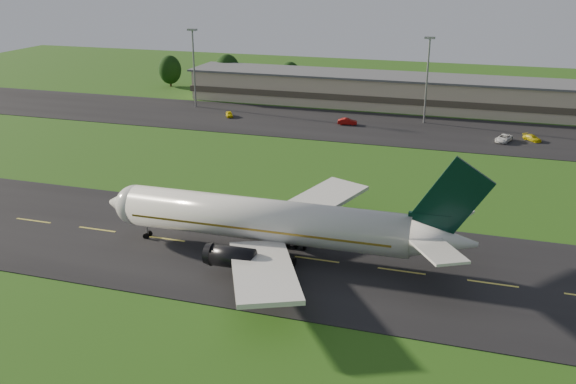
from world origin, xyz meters
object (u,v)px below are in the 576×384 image
(light_mast_west, at_px, (194,59))
(light_mast_centre, at_px, (428,70))
(airliner, at_px, (271,222))
(terminal, at_px, (437,94))
(service_vehicle_b, at_px, (347,122))
(service_vehicle_c, at_px, (504,138))
(service_vehicle_d, at_px, (532,138))
(service_vehicle_a, at_px, (229,114))

(light_mast_west, relative_size, light_mast_centre, 1.00)
(airliner, relative_size, terminal, 0.35)
(light_mast_west, xyz_separation_m, service_vehicle_b, (42.87, -7.38, -11.89))
(service_vehicle_c, bearing_deg, service_vehicle_d, 42.54)
(service_vehicle_a, relative_size, service_vehicle_c, 0.72)
(service_vehicle_a, height_order, service_vehicle_c, service_vehicle_c)
(service_vehicle_c, relative_size, service_vehicle_d, 1.23)
(service_vehicle_a, distance_m, service_vehicle_b, 29.86)
(terminal, distance_m, service_vehicle_a, 54.29)
(airliner, height_order, terminal, airliner)
(service_vehicle_a, height_order, service_vehicle_b, service_vehicle_b)
(terminal, xyz_separation_m, light_mast_centre, (-1.40, -16.18, 8.75))
(light_mast_centre, xyz_separation_m, service_vehicle_b, (-17.13, -7.38, -11.89))
(airliner, distance_m, service_vehicle_c, 74.15)
(airliner, xyz_separation_m, service_vehicle_b, (-5.85, 72.61, -3.81))
(service_vehicle_d, bearing_deg, light_mast_centre, 114.04)
(light_mast_west, distance_m, service_vehicle_d, 85.51)
(light_mast_centre, distance_m, service_vehicle_b, 22.11)
(terminal, xyz_separation_m, service_vehicle_d, (22.72, -25.74, -3.25))
(airliner, distance_m, terminal, 97.01)
(light_mast_centre, xyz_separation_m, service_vehicle_c, (18.27, -12.08, -11.88))
(terminal, bearing_deg, light_mast_centre, -94.95)
(terminal, distance_m, service_vehicle_b, 30.14)
(airliner, relative_size, service_vehicle_a, 13.13)
(airliner, bearing_deg, service_vehicle_b, 93.91)
(service_vehicle_a, relative_size, service_vehicle_d, 0.89)
(light_mast_centre, distance_m, service_vehicle_c, 24.92)
(light_mast_centre, height_order, service_vehicle_b, light_mast_centre)
(terminal, bearing_deg, airliner, -97.51)
(light_mast_west, bearing_deg, terminal, 14.76)
(light_mast_centre, bearing_deg, terminal, 85.05)
(airliner, relative_size, service_vehicle_d, 11.64)
(airliner, xyz_separation_m, terminal, (12.68, 96.17, -0.67))
(airliner, height_order, light_mast_centre, light_mast_centre)
(light_mast_centre, xyz_separation_m, service_vehicle_a, (-46.98, -8.24, -11.97))
(service_vehicle_b, xyz_separation_m, service_vehicle_c, (35.39, -4.71, 0.00))
(airliner, bearing_deg, light_mast_centre, 81.28)
(light_mast_west, relative_size, service_vehicle_c, 3.75)
(light_mast_west, height_order, light_mast_centre, same)
(light_mast_west, relative_size, service_vehicle_a, 5.22)
(light_mast_centre, distance_m, service_vehicle_d, 28.59)
(service_vehicle_d, bearing_deg, light_mast_west, 129.16)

